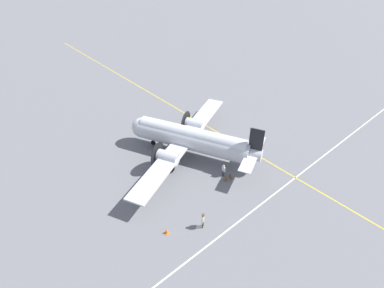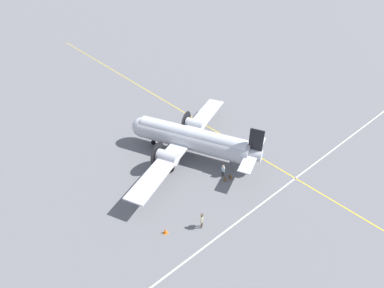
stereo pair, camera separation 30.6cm
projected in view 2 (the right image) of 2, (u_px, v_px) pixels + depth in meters
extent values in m
plane|color=slate|center=(192.00, 155.00, 40.24)|extent=(300.00, 300.00, 0.00)
cube|color=gold|center=(226.00, 137.00, 43.70)|extent=(120.00, 0.16, 0.01)
cube|color=silver|center=(261.00, 204.00, 32.96)|extent=(0.16, 120.00, 0.01)
cylinder|color=silver|center=(192.00, 140.00, 38.79)|extent=(14.99, 9.06, 2.79)
cylinder|color=silver|center=(192.00, 135.00, 38.35)|extent=(13.96, 7.99, 1.96)
sphere|color=silver|center=(142.00, 127.00, 41.34)|extent=(2.65, 2.65, 2.65)
cylinder|color=silver|center=(250.00, 153.00, 36.16)|extent=(3.35, 2.66, 1.54)
cube|color=black|center=(256.00, 141.00, 34.84)|extent=(1.57, 0.84, 3.21)
cube|color=silver|center=(253.00, 153.00, 35.96)|extent=(4.70, 7.72, 0.10)
cube|color=silver|center=(184.00, 140.00, 39.37)|extent=(12.68, 23.17, 0.20)
cylinder|color=silver|center=(168.00, 157.00, 36.35)|extent=(3.01, 2.50, 1.54)
cylinder|color=black|center=(157.00, 154.00, 36.82)|extent=(1.42, 2.93, 3.23)
sphere|color=black|center=(156.00, 154.00, 36.87)|extent=(0.54, 0.54, 0.54)
cylinder|color=silver|center=(195.00, 124.00, 42.54)|extent=(3.01, 2.50, 1.54)
cylinder|color=black|center=(186.00, 122.00, 43.02)|extent=(1.42, 2.93, 3.23)
sphere|color=black|center=(185.00, 122.00, 43.06)|extent=(0.54, 0.54, 0.54)
cylinder|color=#4C4C51|center=(170.00, 165.00, 36.91)|extent=(0.18, 0.18, 1.00)
cylinder|color=black|center=(170.00, 168.00, 37.20)|extent=(1.12, 0.74, 1.10)
cylinder|color=#4C4C51|center=(197.00, 131.00, 43.10)|extent=(0.18, 0.18, 1.00)
cylinder|color=black|center=(197.00, 134.00, 43.39)|extent=(1.12, 0.74, 1.10)
cylinder|color=#4C4C51|center=(153.00, 140.00, 41.77)|extent=(0.14, 0.14, 0.89)
cylinder|color=black|center=(153.00, 142.00, 42.02)|extent=(0.71, 0.46, 0.70)
cylinder|color=#473D2D|center=(202.00, 223.00, 30.30)|extent=(0.13, 0.13, 0.87)
cylinder|color=#473D2D|center=(201.00, 225.00, 30.10)|extent=(0.13, 0.13, 0.87)
cube|color=beige|center=(202.00, 219.00, 29.76)|extent=(0.39, 0.46, 0.65)
sphere|color=#8C6647|center=(202.00, 216.00, 29.48)|extent=(0.29, 0.29, 0.29)
cylinder|color=beige|center=(203.00, 217.00, 29.98)|extent=(0.10, 0.10, 0.62)
cylinder|color=beige|center=(201.00, 221.00, 29.58)|extent=(0.10, 0.10, 0.62)
cube|color=navy|center=(203.00, 219.00, 29.68)|extent=(0.04, 0.05, 0.42)
cylinder|color=#473D2D|center=(202.00, 215.00, 29.41)|extent=(0.42, 0.42, 0.07)
cylinder|color=#2D2D33|center=(223.00, 174.00, 36.47)|extent=(0.12, 0.12, 0.82)
cylinder|color=#2D2D33|center=(222.00, 173.00, 36.64)|extent=(0.12, 0.12, 0.82)
cube|color=silver|center=(223.00, 169.00, 36.14)|extent=(0.42, 0.25, 0.61)
sphere|color=tan|center=(223.00, 166.00, 35.89)|extent=(0.27, 0.27, 0.27)
cylinder|color=silver|center=(224.00, 170.00, 35.99)|extent=(0.10, 0.10, 0.58)
cylinder|color=silver|center=(222.00, 168.00, 36.33)|extent=(0.10, 0.10, 0.58)
cube|color=brown|center=(230.00, 177.00, 36.21)|extent=(0.39, 0.16, 0.58)
cube|color=#4A3520|center=(230.00, 175.00, 36.02)|extent=(0.14, 0.11, 0.02)
cube|color=brown|center=(225.00, 179.00, 35.87)|extent=(0.37, 0.14, 0.57)
cube|color=#4A3520|center=(225.00, 177.00, 35.69)|extent=(0.13, 0.10, 0.02)
cube|color=orange|center=(165.00, 233.00, 29.84)|extent=(0.44, 0.44, 0.03)
cone|color=orange|center=(165.00, 231.00, 29.68)|extent=(0.37, 0.37, 0.58)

